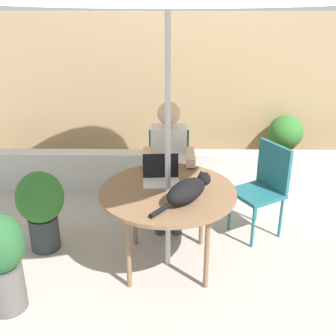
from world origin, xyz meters
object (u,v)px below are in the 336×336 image
at_px(potted_plant_by_chair, 0,257).
at_px(chair_occupied, 169,168).
at_px(patio_table, 168,196).
at_px(laptop, 161,174).
at_px(person_seated, 169,158).
at_px(potted_plant_corner, 41,205).
at_px(cat, 188,190).
at_px(potted_plant_near_fence, 285,139).
at_px(chair_empty, 265,183).

bearing_deg(potted_plant_by_chair, chair_occupied, 50.16).
distance_m(patio_table, chair_occupied, 0.88).
relative_size(patio_table, laptop, 3.49).
height_order(person_seated, potted_plant_by_chair, person_seated).
bearing_deg(potted_plant_by_chair, potted_plant_corner, 85.55).
relative_size(chair_occupied, laptop, 2.81).
relative_size(cat, potted_plant_near_fence, 0.69).
xyz_separation_m(person_seated, laptop, (-0.06, -0.53, 0.08)).
bearing_deg(potted_plant_by_chair, potted_plant_near_fence, 43.81).
relative_size(chair_empty, potted_plant_corner, 1.18).
bearing_deg(potted_plant_by_chair, person_seated, 46.81).
xyz_separation_m(chair_empty, cat, (-0.74, -0.70, 0.27)).
xyz_separation_m(patio_table, potted_plant_corner, (-1.12, 0.23, -0.22)).
bearing_deg(cat, potted_plant_corner, 162.76).
xyz_separation_m(chair_occupied, potted_plant_corner, (-1.12, -0.64, -0.08)).
bearing_deg(cat, person_seated, 100.12).
height_order(patio_table, chair_occupied, chair_occupied).
distance_m(patio_table, potted_plant_near_fence, 2.46).
bearing_deg(potted_plant_near_fence, patio_table, -126.24).
height_order(chair_empty, potted_plant_by_chair, chair_empty).
bearing_deg(patio_table, potted_plant_by_chair, -155.09).
bearing_deg(potted_plant_corner, patio_table, -11.66).
bearing_deg(potted_plant_corner, laptop, -2.88).
distance_m(chair_occupied, person_seated, 0.23).
relative_size(chair_empty, potted_plant_near_fence, 1.20).
xyz_separation_m(chair_occupied, laptop, (-0.06, -0.69, 0.25)).
xyz_separation_m(potted_plant_near_fence, potted_plant_corner, (-2.57, -1.74, 0.01)).
relative_size(patio_table, chair_occupied, 1.24).
relative_size(person_seated, potted_plant_corner, 1.63).
distance_m(patio_table, laptop, 0.22).
distance_m(chair_occupied, laptop, 0.74).
xyz_separation_m(patio_table, laptop, (-0.06, 0.18, 0.12)).
relative_size(patio_table, potted_plant_corner, 1.47).
distance_m(potted_plant_near_fence, potted_plant_corner, 3.11).
xyz_separation_m(chair_empty, potted_plant_corner, (-2.02, -0.31, -0.08)).
xyz_separation_m(person_seated, potted_plant_near_fence, (1.45, 1.26, -0.26)).
height_order(chair_empty, person_seated, person_seated).
height_order(chair_occupied, person_seated, person_seated).
distance_m(person_seated, cat, 0.90).
xyz_separation_m(chair_occupied, potted_plant_by_chair, (-1.18, -1.42, -0.07)).
height_order(patio_table, laptop, laptop).
distance_m(chair_empty, potted_plant_near_fence, 1.54).
height_order(cat, potted_plant_by_chair, cat).
xyz_separation_m(chair_empty, laptop, (-0.96, -0.36, 0.25)).
bearing_deg(patio_table, cat, -46.57).
distance_m(chair_empty, cat, 1.06).
height_order(chair_empty, laptop, laptop).
relative_size(laptop, potted_plant_corner, 0.42).
bearing_deg(potted_plant_near_fence, person_seated, -138.89).
height_order(patio_table, person_seated, person_seated).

